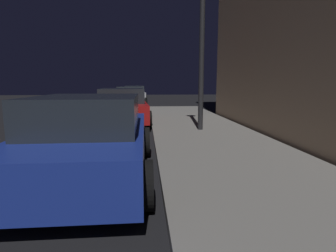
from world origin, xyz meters
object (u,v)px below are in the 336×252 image
Objects in this scene: car_silver at (134,94)px; street_lamp at (202,18)px; car_white at (131,98)px; car_red at (122,106)px; car_blue at (91,139)px.

street_lamp is at bearing -79.90° from car_silver.
street_lamp reaches higher than car_silver.
car_red is at bearing -89.99° from car_white.
car_red is at bearing 89.99° from car_blue.
car_blue is at bearing -90.00° from car_white.
car_blue is 6.37m from car_red.
street_lamp reaches higher than car_blue.
car_blue is 0.97× the size of car_white.
car_red is 4.64m from street_lamp.
car_white is 0.83× the size of street_lamp.
car_silver is 0.87× the size of street_lamp.
street_lamp is at bearing -42.48° from car_red.
car_silver is (0.00, 6.22, -0.01)m from car_white.
car_blue is 0.93× the size of car_silver.
street_lamp reaches higher than car_red.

